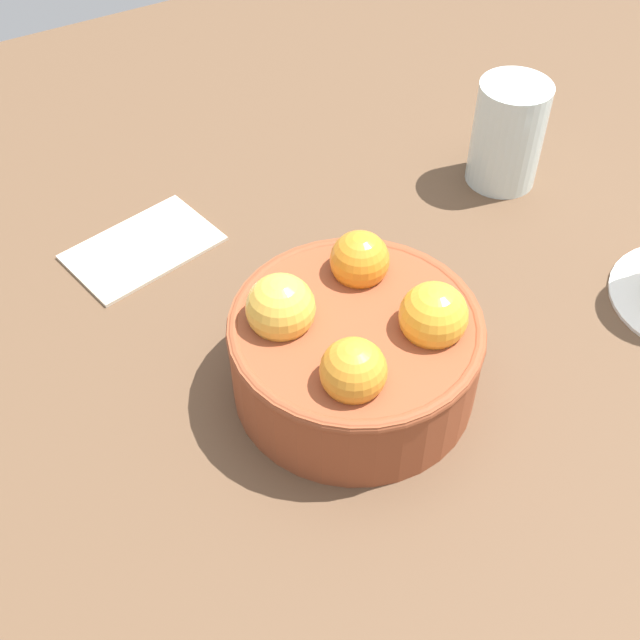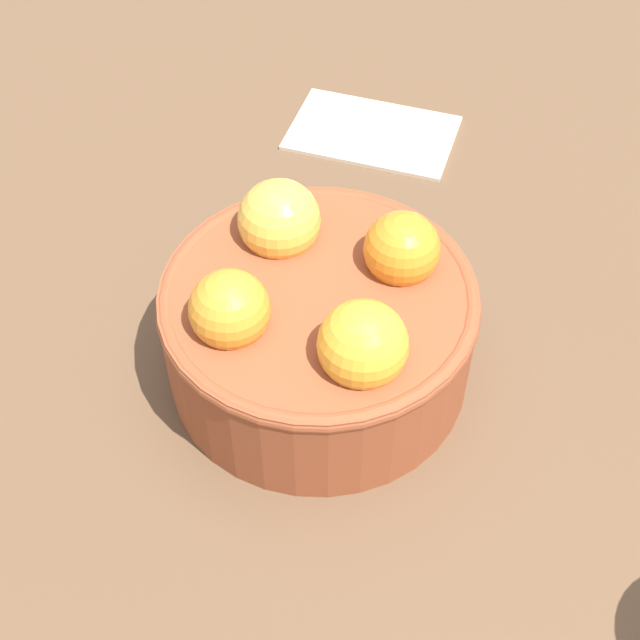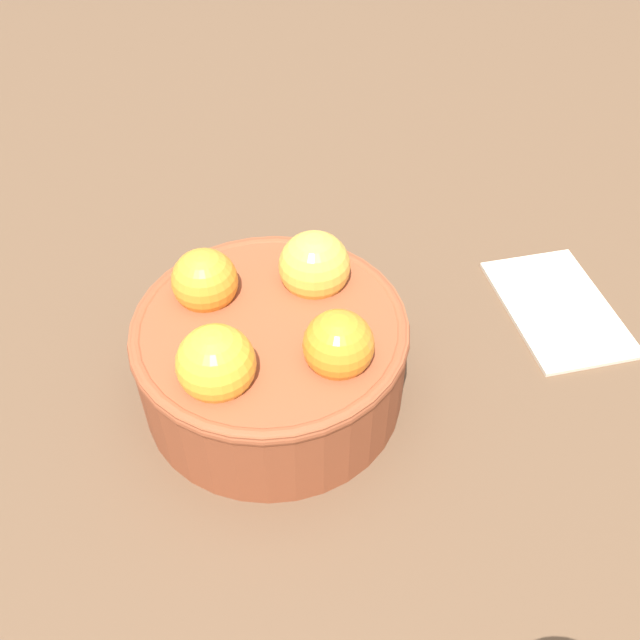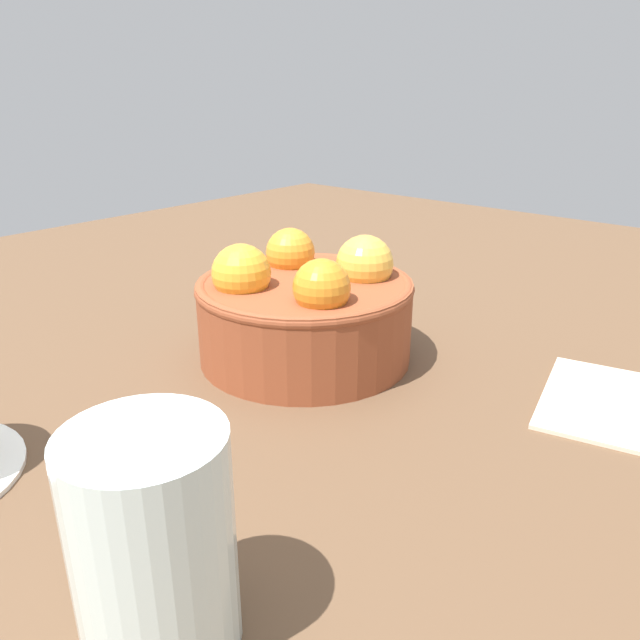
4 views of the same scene
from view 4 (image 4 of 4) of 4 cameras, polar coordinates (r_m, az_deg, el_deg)
The scene contains 4 objects.
ground_plane at distance 50.23cm, azimuth -1.34°, elevation -5.92°, with size 134.41×119.70×4.86cm, color brown.
terracotta_bowl at distance 47.63cm, azimuth -1.39°, elevation 1.03°, with size 16.70×16.70×9.56cm.
water_glass at distance 24.81cm, azimuth -15.15°, elevation -19.41°, with size 6.07×6.07×9.27cm, color silver.
folded_napkin at distance 46.35cm, azimuth 24.65°, elevation -6.70°, with size 11.59×7.42×0.60cm, color beige.
Camera 4 is at (33.06, 30.08, 20.50)cm, focal length 34.50 mm.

